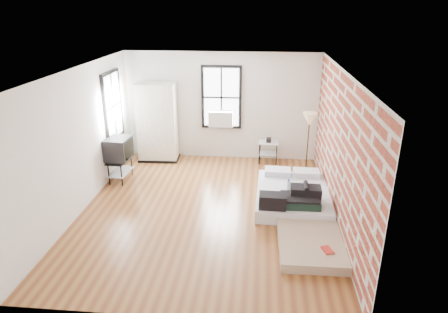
# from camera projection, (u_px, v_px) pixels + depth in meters

# --- Properties ---
(ground) EXTENTS (6.00, 6.00, 0.00)m
(ground) POSITION_uv_depth(u_px,v_px,m) (207.00, 210.00, 8.12)
(ground) COLOR brown
(ground) RESTS_ON ground
(room_shell) EXTENTS (5.02, 6.02, 2.80)m
(room_shell) POSITION_uv_depth(u_px,v_px,m) (220.00, 123.00, 7.80)
(room_shell) COLOR silver
(room_shell) RESTS_ON ground
(mattress_main) EXTENTS (1.55, 2.07, 0.65)m
(mattress_main) POSITION_uv_depth(u_px,v_px,m) (293.00, 195.00, 8.35)
(mattress_main) COLOR white
(mattress_main) RESTS_ON ground
(mattress_bare) EXTENTS (1.13, 2.10, 0.45)m
(mattress_bare) POSITION_uv_depth(u_px,v_px,m) (307.00, 226.00, 7.25)
(mattress_bare) COLOR tan
(mattress_bare) RESTS_ON ground
(wardrobe) EXTENTS (1.06, 0.63, 2.04)m
(wardrobe) POSITION_uv_depth(u_px,v_px,m) (157.00, 123.00, 10.35)
(wardrobe) COLOR black
(wardrobe) RESTS_ON ground
(side_table) EXTENTS (0.52, 0.42, 0.66)m
(side_table) POSITION_uv_depth(u_px,v_px,m) (268.00, 146.00, 10.37)
(side_table) COLOR black
(side_table) RESTS_ON ground
(floor_lamp) EXTENTS (0.34, 0.34, 1.58)m
(floor_lamp) POSITION_uv_depth(u_px,v_px,m) (309.00, 123.00, 9.20)
(floor_lamp) COLOR black
(floor_lamp) RESTS_ON ground
(tv_stand) EXTENTS (0.56, 0.77, 1.04)m
(tv_stand) POSITION_uv_depth(u_px,v_px,m) (119.00, 150.00, 9.20)
(tv_stand) COLOR black
(tv_stand) RESTS_ON ground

